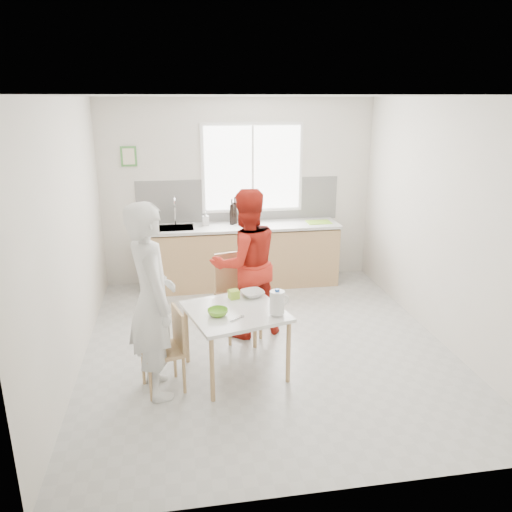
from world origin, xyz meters
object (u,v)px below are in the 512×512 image
at_px(person_red, 246,264).
at_px(milk_jug, 278,302).
at_px(wine_bottle_a, 235,213).
at_px(bowl_white, 253,294).
at_px(wine_bottle_b, 232,214).
at_px(chair_left, 168,346).
at_px(person_white, 152,301).
at_px(chair_far, 236,291).
at_px(bowl_green, 218,312).
at_px(dining_table, 235,316).

xyz_separation_m(person_red, milk_jug, (0.15, -1.05, -0.05)).
relative_size(person_red, milk_jug, 6.94).
bearing_deg(wine_bottle_a, person_red, -92.95).
bearing_deg(milk_jug, bowl_white, 92.55).
bearing_deg(wine_bottle_b, wine_bottle_a, 48.41).
xyz_separation_m(chair_left, person_red, (0.90, 1.05, 0.43)).
xyz_separation_m(person_white, milk_jug, (1.17, 0.03, -0.10)).
relative_size(chair_left, wine_bottle_b, 2.67).
bearing_deg(wine_bottle_b, chair_far, -95.22).
height_order(chair_far, bowl_green, chair_far).
height_order(milk_jug, wine_bottle_a, wine_bottle_a).
xyz_separation_m(person_red, bowl_green, (-0.41, -0.97, -0.15)).
height_order(chair_left, bowl_white, chair_left).
bearing_deg(person_red, bowl_white, 73.84).
bearing_deg(person_white, chair_left, -90.00).
xyz_separation_m(chair_far, wine_bottle_a, (0.20, 1.69, 0.55)).
bearing_deg(person_white, wine_bottle_b, -36.30).
height_order(chair_far, person_red, person_red).
height_order(person_white, bowl_green, person_white).
bearing_deg(bowl_green, person_red, 66.91).
bearing_deg(bowl_green, chair_far, 73.04).
distance_m(person_white, bowl_green, 0.65).
height_order(chair_left, wine_bottle_a, wine_bottle_a).
bearing_deg(dining_table, wine_bottle_b, 83.87).
distance_m(dining_table, chair_left, 0.71).
bearing_deg(dining_table, bowl_white, 55.04).
relative_size(dining_table, wine_bottle_a, 3.42).
bearing_deg(chair_far, chair_left, -141.61).
relative_size(person_white, bowl_white, 7.70).
height_order(dining_table, bowl_white, bowl_white).
relative_size(chair_left, bowl_green, 4.00).
height_order(bowl_green, wine_bottle_b, wine_bottle_b).
distance_m(bowl_green, wine_bottle_b, 2.69).
bearing_deg(dining_table, milk_jug, -25.73).
bearing_deg(bowl_green, wine_bottle_b, 80.26).
distance_m(wine_bottle_a, wine_bottle_b, 0.08).
xyz_separation_m(chair_left, wine_bottle_a, (0.99, 2.76, 0.64)).
bearing_deg(wine_bottle_a, milk_jug, -88.65).
bearing_deg(wine_bottle_b, chair_left, -109.09).
bearing_deg(chair_left, dining_table, 90.00).
xyz_separation_m(person_red, bowl_white, (-0.01, -0.55, -0.15)).
distance_m(dining_table, chair_far, 0.90).
bearing_deg(person_white, bowl_green, -94.67).
relative_size(chair_left, bowl_white, 3.35).
bearing_deg(person_red, wine_bottle_a, -108.18).
xyz_separation_m(milk_jug, wine_bottle_a, (-0.07, 2.77, 0.26)).
bearing_deg(bowl_green, wine_bottle_a, 79.42).
relative_size(person_white, milk_jug, 7.38).
bearing_deg(person_red, dining_table, 59.74).
distance_m(chair_left, bowl_white, 1.06).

